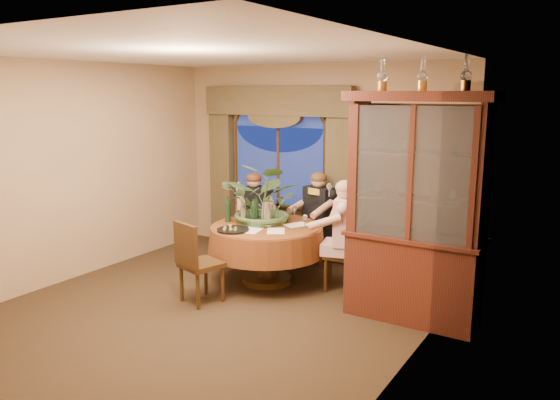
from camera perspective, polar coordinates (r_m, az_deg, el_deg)
The scene contains 35 objects.
floor at distance 6.26m, azimuth -7.37°, elevation -11.50°, with size 5.00×5.00×0.00m, color black.
wall_back at distance 7.94m, azimuth 3.81°, elevation 3.90°, with size 4.50×4.50×0.00m, color #997954.
wall_right at distance 4.79m, azimuth 13.61°, elevation -1.29°, with size 5.00×5.00×0.00m, color #997954.
ceiling at distance 5.79m, azimuth -8.09°, elevation 14.98°, with size 5.00×5.00×0.00m, color white.
window at distance 8.18m, azimuth -0.15°, elevation 3.45°, with size 1.62×0.10×1.32m, color navy, non-canonical shape.
arched_transom at distance 8.11m, azimuth -0.15°, elevation 8.91°, with size 1.60×0.06×0.44m, color navy, non-canonical shape.
drapery_left at distance 8.74m, azimuth -6.07°, elevation 3.10°, with size 0.38×0.14×2.32m, color #40371D.
drapery_right at distance 7.67m, azimuth 6.21°, elevation 1.95°, with size 0.38×0.14×2.32m, color #40371D.
swag_valance at distance 8.04m, azimuth -0.46°, elevation 10.32°, with size 2.45×0.16×0.42m, color #40371D, non-canonical shape.
dining_table at distance 7.01m, azimuth -1.40°, elevation -5.65°, with size 1.50×1.50×0.75m, color maroon.
china_cabinet at distance 5.85m, azimuth 14.00°, elevation -0.95°, with size 1.49×0.59×2.42m, color #3C1710.
oil_lamp_left at distance 5.87m, azimuth 10.64°, elevation 12.81°, with size 0.11×0.11×0.34m, color #A5722D, non-canonical shape.
oil_lamp_center at distance 5.73m, azimuth 14.67°, elevation 12.68°, with size 0.11×0.11×0.34m, color #A5722D, non-canonical shape.
oil_lamp_right at distance 5.62m, azimuth 18.88°, elevation 12.48°, with size 0.11×0.11×0.34m, color #A5722D, non-canonical shape.
chair_right at distance 6.79m, azimuth 6.47°, elevation -5.36°, with size 0.42×0.42×0.96m, color black.
chair_back_right at distance 7.80m, azimuth 4.09°, elevation -3.12°, with size 0.42×0.42×0.96m, color black.
chair_back at distance 7.96m, azimuth -2.76°, elevation -2.80°, with size 0.42×0.42×0.96m, color black.
chair_front_left at distance 6.40m, azimuth -8.22°, elevation -6.44°, with size 0.42×0.42×0.96m, color black.
person_pink at distance 6.69m, azimuth 6.88°, elevation -3.75°, with size 0.49×0.45×1.38m, color beige, non-canonical shape.
person_back at distance 7.83m, azimuth -2.75°, elevation -1.78°, with size 0.46×0.42×1.29m, color black, non-canonical shape.
person_scarf at distance 7.61m, azimuth 4.11°, elevation -2.01°, with size 0.48×0.44×1.34m, color black, non-canonical shape.
stoneware_vase at distance 7.09m, azimuth -1.46°, elevation -1.28°, with size 0.13×0.13×0.25m, color tan, non-canonical shape.
centerpiece_plant at distance 6.96m, azimuth -1.50°, elevation 3.03°, with size 1.08×1.20×0.94m, color #3E5E34.
olive_bowl at distance 6.82m, azimuth -1.28°, elevation -2.66°, with size 0.14×0.14×0.04m, color #43542A.
cheese_platter at distance 6.67m, azimuth -4.93°, elevation -3.13°, with size 0.40×0.40×0.02m, color black.
wine_bottle_0 at distance 7.09m, azimuth -5.48°, elevation -0.99°, with size 0.07×0.07×0.33m, color black.
wine_bottle_1 at distance 6.90m, azimuth -2.78°, elevation -1.29°, with size 0.07×0.07×0.33m, color black.
wine_bottle_2 at distance 7.18m, azimuth -3.87°, elevation -0.81°, with size 0.07×0.07×0.33m, color tan.
wine_bottle_3 at distance 7.15m, azimuth -2.52°, elevation -0.84°, with size 0.07×0.07×0.33m, color black.
tasting_paper_0 at distance 6.62m, azimuth -0.44°, elevation -3.25°, with size 0.21×0.30×0.00m, color white.
tasting_paper_1 at distance 6.93m, azimuth 1.76°, elevation -2.61°, with size 0.21×0.30×0.00m, color white.
tasting_paper_2 at distance 6.65m, azimuth -3.01°, elevation -3.20°, with size 0.21×0.30×0.00m, color white.
wine_glass_person_pink at distance 6.75m, azimuth 2.63°, elevation -2.23°, with size 0.07×0.07×0.18m, color silver, non-canonical shape.
wine_glass_person_back at distance 7.37m, azimuth -2.17°, elevation -1.08°, with size 0.07×0.07×0.18m, color silver, non-canonical shape.
wine_glass_person_scarf at distance 7.22m, azimuth 1.51°, elevation -1.32°, with size 0.07×0.07×0.18m, color silver, non-canonical shape.
Camera 1 is at (3.68, -4.46, 2.42)m, focal length 35.00 mm.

